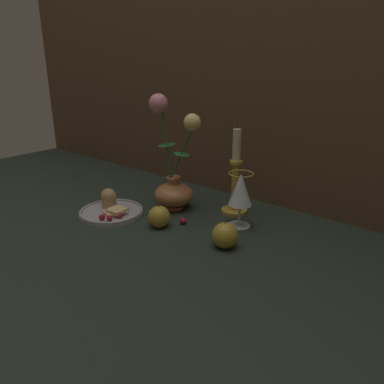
{
  "coord_description": "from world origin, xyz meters",
  "views": [
    {
      "loc": [
        0.66,
        -0.78,
        0.47
      ],
      "look_at": [
        0.01,
        0.01,
        0.1
      ],
      "focal_mm": 35.0,
      "sensor_mm": 36.0,
      "label": 1
    }
  ],
  "objects_px": {
    "wine_glass": "(240,192)",
    "candlestick": "(235,182)",
    "vase": "(173,178)",
    "apple_beside_vase": "(159,217)",
    "plate_with_pastries": "(111,209)",
    "apple_near_glass": "(225,235)"
  },
  "relations": [
    {
      "from": "wine_glass",
      "to": "candlestick",
      "type": "relative_size",
      "value": 0.58
    },
    {
      "from": "vase",
      "to": "apple_beside_vase",
      "type": "relative_size",
      "value": 4.77
    },
    {
      "from": "plate_with_pastries",
      "to": "wine_glass",
      "type": "height_order",
      "value": "wine_glass"
    },
    {
      "from": "vase",
      "to": "apple_near_glass",
      "type": "height_order",
      "value": "vase"
    },
    {
      "from": "vase",
      "to": "wine_glass",
      "type": "height_order",
      "value": "vase"
    },
    {
      "from": "plate_with_pastries",
      "to": "candlestick",
      "type": "distance_m",
      "value": 0.4
    },
    {
      "from": "vase",
      "to": "apple_beside_vase",
      "type": "height_order",
      "value": "vase"
    },
    {
      "from": "wine_glass",
      "to": "apple_beside_vase",
      "type": "xyz_separation_m",
      "value": [
        -0.18,
        -0.16,
        -0.07
      ]
    },
    {
      "from": "vase",
      "to": "wine_glass",
      "type": "xyz_separation_m",
      "value": [
        0.24,
        0.02,
        0.0
      ]
    },
    {
      "from": "vase",
      "to": "candlestick",
      "type": "height_order",
      "value": "vase"
    },
    {
      "from": "apple_beside_vase",
      "to": "apple_near_glass",
      "type": "bearing_deg",
      "value": 4.98
    },
    {
      "from": "vase",
      "to": "candlestick",
      "type": "xyz_separation_m",
      "value": [
        0.17,
        0.1,
        -0.0
      ]
    },
    {
      "from": "plate_with_pastries",
      "to": "apple_near_glass",
      "type": "relative_size",
      "value": 2.49
    },
    {
      "from": "plate_with_pastries",
      "to": "vase",
      "type": "bearing_deg",
      "value": 52.1
    },
    {
      "from": "plate_with_pastries",
      "to": "wine_glass",
      "type": "xyz_separation_m",
      "value": [
        0.36,
        0.18,
        0.09
      ]
    },
    {
      "from": "plate_with_pastries",
      "to": "apple_beside_vase",
      "type": "bearing_deg",
      "value": 8.04
    },
    {
      "from": "vase",
      "to": "apple_beside_vase",
      "type": "xyz_separation_m",
      "value": [
        0.06,
        -0.13,
        -0.07
      ]
    },
    {
      "from": "plate_with_pastries",
      "to": "apple_beside_vase",
      "type": "height_order",
      "value": "apple_beside_vase"
    },
    {
      "from": "vase",
      "to": "apple_beside_vase",
      "type": "distance_m",
      "value": 0.16
    },
    {
      "from": "candlestick",
      "to": "vase",
      "type": "bearing_deg",
      "value": -149.93
    },
    {
      "from": "plate_with_pastries",
      "to": "wine_glass",
      "type": "relative_size",
      "value": 1.24
    },
    {
      "from": "wine_glass",
      "to": "apple_beside_vase",
      "type": "height_order",
      "value": "wine_glass"
    }
  ]
}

